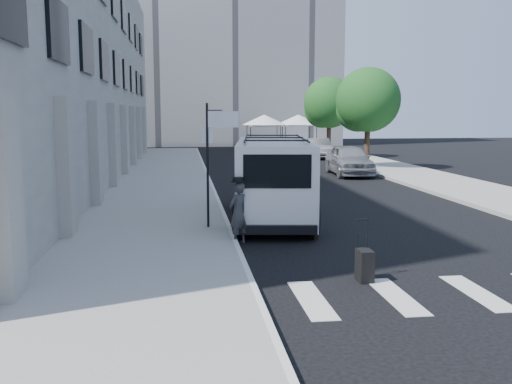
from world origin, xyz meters
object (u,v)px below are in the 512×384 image
object	(u,v)px
suitcase	(365,265)
parked_car_c	(291,147)
briefcase	(311,232)
parked_car_a	(349,160)
businessman	(238,213)
cargo_van	(273,179)
parked_car_b	(319,148)

from	to	relation	value
suitcase	parked_car_c	bearing A→B (deg)	81.23
briefcase	parked_car_a	xyz separation A→B (m)	(5.56, 15.20, 0.67)
businessman	parked_car_a	world-z (taller)	parked_car_a
cargo_van	parked_car_c	distance (m)	26.28
cargo_van	parked_car_b	distance (m)	25.06
suitcase	parked_car_c	distance (m)	32.88
briefcase	cargo_van	size ratio (longest dim) A/B	0.06
suitcase	parked_car_a	bearing A→B (deg)	73.78
parked_car_a	parked_car_b	xyz separation A→B (m)	(1.11, 11.62, -0.11)
briefcase	parked_car_b	distance (m)	27.64
parked_car_c	cargo_van	bearing A→B (deg)	-101.69
suitcase	cargo_van	world-z (taller)	cargo_van
cargo_van	parked_car_b	xyz separation A→B (m)	(7.26, 23.98, -0.57)
businessman	cargo_van	world-z (taller)	cargo_van
suitcase	briefcase	bearing A→B (deg)	92.01
businessman	suitcase	world-z (taller)	businessman
parked_car_a	suitcase	bearing A→B (deg)	-102.61
parked_car_a	cargo_van	bearing A→B (deg)	-113.42
businessman	briefcase	size ratio (longest dim) A/B	3.70
businessman	briefcase	bearing A→B (deg)	149.45
cargo_van	parked_car_c	bearing A→B (deg)	85.38
suitcase	cargo_van	distance (m)	6.95
parked_car_b	parked_car_c	size ratio (longest dim) A/B	0.87
parked_car_b	parked_car_c	xyz separation A→B (m)	(-1.80, 1.72, 0.01)
cargo_van	parked_car_c	world-z (taller)	cargo_van
suitcase	parked_car_b	world-z (taller)	parked_car_b
suitcase	parked_car_b	bearing A→B (deg)	77.55
businessman	briefcase	world-z (taller)	businessman
parked_car_c	businessman	bearing A→B (deg)	-103.11
cargo_van	parked_car_a	xyz separation A→B (m)	(6.15, 12.36, -0.46)
businessman	parked_car_a	distance (m)	17.36
businessman	parked_car_b	bearing A→B (deg)	-149.60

